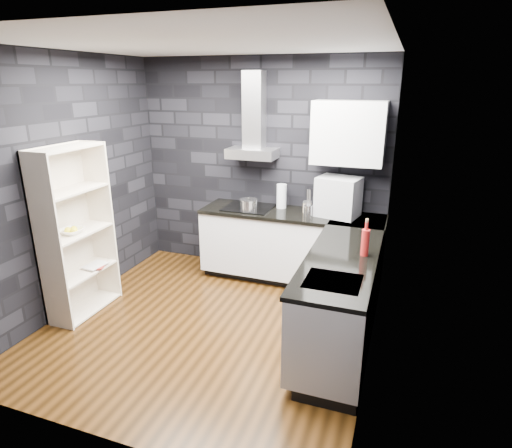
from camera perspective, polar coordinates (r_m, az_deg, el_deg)
The scene contains 28 objects.
ground at distance 4.58m, azimuth -6.19°, elevation -13.19°, with size 3.20×3.20×0.00m, color #3D230C.
ceiling at distance 3.92m, azimuth -7.66°, elevation 22.77°, with size 3.20×3.20×0.00m, color white.
wall_back at distance 5.51m, azimuth 0.69°, elevation 7.51°, with size 3.20×0.05×2.70m, color black.
wall_front at distance 2.77m, azimuth -21.92°, elevation -5.18°, with size 3.20×0.05×2.70m, color black.
wall_left at distance 4.97m, azimuth -23.96°, elevation 4.71°, with size 0.05×3.20×2.70m, color black.
wall_right at distance 3.64m, azimuth 16.74°, elevation 0.97°, with size 0.05×3.20×2.70m, color black.
toekick_back at distance 5.51m, azimuth 4.62°, elevation -6.79°, with size 2.18×0.50×0.10m, color black.
toekick_right at distance 4.31m, azimuth 11.29°, elevation -14.95°, with size 0.50×1.78×0.10m, color black.
counter_back_cab at distance 5.31m, azimuth 4.62°, elevation -2.76°, with size 2.20×0.60×0.76m, color silver.
counter_right_cab at distance 4.09m, azimuth 11.11°, elevation -9.84°, with size 0.60×1.80×0.76m, color silver.
counter_back_top at distance 5.17m, azimuth 4.71°, elevation 1.34°, with size 2.20×0.62×0.04m, color black.
counter_right_top at distance 3.92m, azimuth 11.32°, elevation -4.66°, with size 0.62×1.80×0.04m, color black.
counter_corner_top at distance 5.04m, azimuth 13.54°, elevation 0.44°, with size 0.62×0.62×0.04m, color black.
hood_body at distance 5.30m, azimuth -0.51°, elevation 9.40°, with size 0.60×0.34×0.12m, color #B2B1B6.
hood_chimney at distance 5.31m, azimuth -0.26°, elevation 14.95°, with size 0.24×0.20×0.90m, color #B2B1B6.
upper_cabinet at distance 4.99m, azimuth 12.24°, elevation 11.77°, with size 0.80×0.35×0.70m, color silver.
cooktop at distance 5.33m, azimuth -0.97°, elevation 2.23°, with size 0.58×0.50×0.01m, color black.
sink_rim at distance 3.46m, azimuth 10.21°, elevation -7.56°, with size 0.44×0.40×0.01m, color #B2B1B6.
pot at distance 5.17m, azimuth -0.98°, elevation 2.50°, with size 0.21×0.21×0.12m, color silver.
glass_vase at distance 5.31m, azimuth 3.42°, elevation 3.73°, with size 0.12×0.12×0.30m, color white.
storage_jar at distance 5.16m, azimuth 6.83°, elevation 2.18°, with size 0.10×0.10×0.12m, color #C3AC8C.
utensil_crock at distance 5.03m, azimuth 6.96°, elevation 1.79°, with size 0.10×0.10×0.13m, color silver.
appliance_garage at distance 5.05m, azimuth 10.91°, elevation 3.54°, with size 0.46×0.36×0.46m, color #A2A4AA.
red_bottle at distance 3.96m, azimuth 14.35°, elevation -2.42°, with size 0.07×0.07×0.24m, color maroon.
bookshelf at distance 4.83m, azimuth -22.84°, elevation -1.08°, with size 0.34×0.80×1.80m, color beige.
fruit_bowl at distance 4.78m, azimuth -23.36°, elevation -0.88°, with size 0.23×0.23×0.06m, color white.
book_red at distance 5.02m, azimuth -21.36°, elevation -4.19°, with size 0.16×0.02×0.22m, color maroon.
book_second at distance 5.05m, azimuth -21.51°, elevation -3.79°, with size 0.18×0.02×0.25m, color #B2B2B2.
Camera 1 is at (1.76, -3.49, 2.40)m, focal length 30.00 mm.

